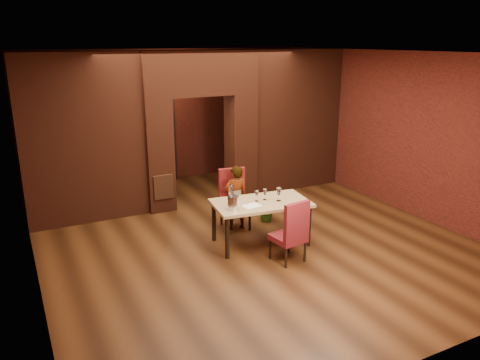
# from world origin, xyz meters

# --- Properties ---
(floor) EXTENTS (8.00, 8.00, 0.00)m
(floor) POSITION_xyz_m (0.00, 0.00, 0.00)
(floor) COLOR #472711
(floor) RESTS_ON ground
(ceiling) EXTENTS (7.00, 8.00, 0.04)m
(ceiling) POSITION_xyz_m (0.00, 0.00, 3.20)
(ceiling) COLOR silver
(ceiling) RESTS_ON ground
(wall_back) EXTENTS (7.00, 0.04, 3.20)m
(wall_back) POSITION_xyz_m (0.00, 4.00, 1.60)
(wall_back) COLOR maroon
(wall_back) RESTS_ON ground
(wall_front) EXTENTS (7.00, 0.04, 3.20)m
(wall_front) POSITION_xyz_m (0.00, -4.00, 1.60)
(wall_front) COLOR maroon
(wall_front) RESTS_ON ground
(wall_left) EXTENTS (0.04, 8.00, 3.20)m
(wall_left) POSITION_xyz_m (-3.50, 0.00, 1.60)
(wall_left) COLOR maroon
(wall_left) RESTS_ON ground
(wall_right) EXTENTS (0.04, 8.00, 3.20)m
(wall_right) POSITION_xyz_m (3.50, 0.00, 1.60)
(wall_right) COLOR maroon
(wall_right) RESTS_ON ground
(pillar_left) EXTENTS (0.55, 0.55, 2.30)m
(pillar_left) POSITION_xyz_m (-0.95, 2.00, 1.15)
(pillar_left) COLOR maroon
(pillar_left) RESTS_ON ground
(pillar_right) EXTENTS (0.55, 0.55, 2.30)m
(pillar_right) POSITION_xyz_m (0.95, 2.00, 1.15)
(pillar_right) COLOR maroon
(pillar_right) RESTS_ON ground
(lintel) EXTENTS (2.45, 0.55, 0.90)m
(lintel) POSITION_xyz_m (0.00, 2.00, 2.75)
(lintel) COLOR maroon
(lintel) RESTS_ON ground
(wing_wall_left) EXTENTS (2.28, 0.35, 3.20)m
(wing_wall_left) POSITION_xyz_m (-2.36, 2.00, 1.60)
(wing_wall_left) COLOR maroon
(wing_wall_left) RESTS_ON ground
(wing_wall_right) EXTENTS (2.28, 0.35, 3.20)m
(wing_wall_right) POSITION_xyz_m (2.36, 2.00, 1.60)
(wing_wall_right) COLOR maroon
(wing_wall_right) RESTS_ON ground
(vent_panel) EXTENTS (0.40, 0.03, 0.50)m
(vent_panel) POSITION_xyz_m (-0.95, 1.71, 0.55)
(vent_panel) COLOR brown
(vent_panel) RESTS_ON ground
(rear_door) EXTENTS (0.90, 0.08, 2.10)m
(rear_door) POSITION_xyz_m (-0.40, 3.94, 1.05)
(rear_door) COLOR black
(rear_door) RESTS_ON ground
(rear_door_frame) EXTENTS (1.02, 0.04, 2.22)m
(rear_door_frame) POSITION_xyz_m (-0.40, 3.90, 1.05)
(rear_door_frame) COLOR black
(rear_door_frame) RESTS_ON ground
(dining_table) EXTENTS (1.73, 1.12, 0.76)m
(dining_table) POSITION_xyz_m (0.07, -0.48, 0.38)
(dining_table) COLOR tan
(dining_table) RESTS_ON ground
(chair_far) EXTENTS (0.57, 0.57, 1.11)m
(chair_far) POSITION_xyz_m (-0.01, 0.34, 0.55)
(chair_far) COLOR maroon
(chair_far) RESTS_ON ground
(chair_near) EXTENTS (0.53, 0.53, 1.03)m
(chair_near) POSITION_xyz_m (0.13, -1.25, 0.52)
(chair_near) COLOR maroon
(chair_near) RESTS_ON ground
(person_seated) EXTENTS (0.47, 0.34, 1.22)m
(person_seated) POSITION_xyz_m (-0.02, 0.30, 0.61)
(person_seated) COLOR white
(person_seated) RESTS_ON ground
(wine_glass_a) EXTENTS (0.07, 0.07, 0.18)m
(wine_glass_a) POSITION_xyz_m (0.02, -0.42, 0.85)
(wine_glass_a) COLOR white
(wine_glass_a) RESTS_ON dining_table
(wine_glass_b) EXTENTS (0.08, 0.08, 0.19)m
(wine_glass_b) POSITION_xyz_m (0.18, -0.42, 0.86)
(wine_glass_b) COLOR white
(wine_glass_b) RESTS_ON dining_table
(wine_glass_c) EXTENTS (0.09, 0.09, 0.23)m
(wine_glass_c) POSITION_xyz_m (0.36, -0.58, 0.88)
(wine_glass_c) COLOR silver
(wine_glass_c) RESTS_ON dining_table
(tasting_sheet) EXTENTS (0.32, 0.25, 0.00)m
(tasting_sheet) POSITION_xyz_m (-0.17, -0.58, 0.76)
(tasting_sheet) COLOR white
(tasting_sheet) RESTS_ON dining_table
(wine_bucket) EXTENTS (0.19, 0.19, 0.23)m
(wine_bucket) POSITION_xyz_m (-0.52, -0.60, 0.88)
(wine_bucket) COLOR silver
(wine_bucket) RESTS_ON dining_table
(water_bottle) EXTENTS (0.08, 0.08, 0.34)m
(water_bottle) POSITION_xyz_m (-0.42, -0.32, 0.93)
(water_bottle) COLOR white
(water_bottle) RESTS_ON dining_table
(potted_plant) EXTENTS (0.46, 0.41, 0.46)m
(potted_plant) POSITION_xyz_m (0.70, 0.38, 0.23)
(potted_plant) COLOR #2F6921
(potted_plant) RESTS_ON ground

